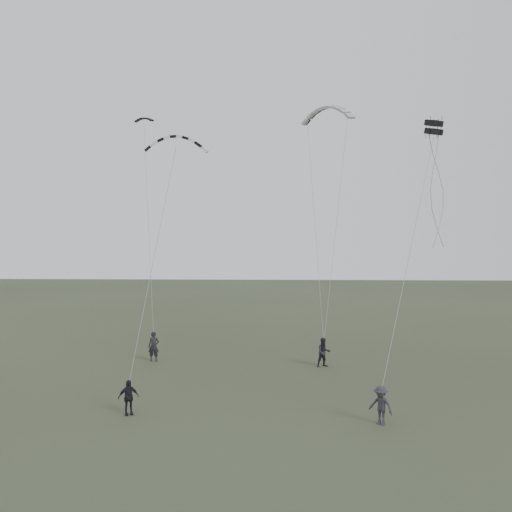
{
  "coord_description": "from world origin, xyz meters",
  "views": [
    {
      "loc": [
        2.21,
        -23.49,
        7.73
      ],
      "look_at": [
        1.15,
        4.85,
        6.74
      ],
      "focal_mm": 35.0,
      "sensor_mm": 36.0,
      "label": 1
    }
  ],
  "objects_px": {
    "flyer_center": "(128,397)",
    "kite_striped": "(176,136)",
    "flyer_left": "(154,346)",
    "flyer_right": "(324,352)",
    "kite_box": "(434,127)",
    "flyer_far": "(381,405)",
    "kite_dark_small": "(144,118)",
    "kite_pale_large": "(327,107)"
  },
  "relations": [
    {
      "from": "flyer_center",
      "to": "kite_striped",
      "type": "relative_size",
      "value": 0.46
    },
    {
      "from": "flyer_left",
      "to": "flyer_center",
      "type": "bearing_deg",
      "value": -86.38
    },
    {
      "from": "flyer_right",
      "to": "flyer_center",
      "type": "xyz_separation_m",
      "value": [
        -9.38,
        -8.56,
        -0.11
      ]
    },
    {
      "from": "flyer_left",
      "to": "flyer_right",
      "type": "height_order",
      "value": "flyer_left"
    },
    {
      "from": "flyer_right",
      "to": "flyer_left",
      "type": "bearing_deg",
      "value": 161.01
    },
    {
      "from": "kite_box",
      "to": "flyer_far",
      "type": "bearing_deg",
      "value": -154.23
    },
    {
      "from": "flyer_far",
      "to": "kite_dark_small",
      "type": "xyz_separation_m",
      "value": [
        -13.28,
        13.06,
        15.06
      ]
    },
    {
      "from": "flyer_right",
      "to": "kite_striped",
      "type": "height_order",
      "value": "kite_striped"
    },
    {
      "from": "flyer_center",
      "to": "flyer_far",
      "type": "bearing_deg",
      "value": -32.35
    },
    {
      "from": "flyer_right",
      "to": "kite_box",
      "type": "height_order",
      "value": "kite_box"
    },
    {
      "from": "kite_pale_large",
      "to": "kite_box",
      "type": "relative_size",
      "value": 5.38
    },
    {
      "from": "kite_dark_small",
      "to": "kite_striped",
      "type": "bearing_deg",
      "value": -49.9
    },
    {
      "from": "kite_striped",
      "to": "kite_pale_large",
      "type": "bearing_deg",
      "value": 39.19
    },
    {
      "from": "flyer_right",
      "to": "kite_pale_large",
      "type": "bearing_deg",
      "value": 69.2
    },
    {
      "from": "flyer_center",
      "to": "kite_dark_small",
      "type": "relative_size",
      "value": 1.19
    },
    {
      "from": "flyer_right",
      "to": "flyer_far",
      "type": "xyz_separation_m",
      "value": [
        1.45,
        -9.31,
        -0.07
      ]
    },
    {
      "from": "kite_dark_small",
      "to": "kite_pale_large",
      "type": "relative_size",
      "value": 0.33
    },
    {
      "from": "flyer_right",
      "to": "kite_pale_large",
      "type": "xyz_separation_m",
      "value": [
        0.81,
        6.57,
        16.36
      ]
    },
    {
      "from": "kite_box",
      "to": "kite_striped",
      "type": "bearing_deg",
      "value": 150.47
    },
    {
      "from": "flyer_far",
      "to": "kite_pale_large",
      "type": "distance_m",
      "value": 22.86
    },
    {
      "from": "flyer_right",
      "to": "kite_pale_large",
      "type": "relative_size",
      "value": 0.44
    },
    {
      "from": "kite_dark_small",
      "to": "kite_box",
      "type": "bearing_deg",
      "value": -7.57
    },
    {
      "from": "flyer_center",
      "to": "kite_striped",
      "type": "xyz_separation_m",
      "value": [
        1.18,
        5.06,
        12.38
      ]
    },
    {
      "from": "flyer_center",
      "to": "kite_dark_small",
      "type": "xyz_separation_m",
      "value": [
        -2.45,
        12.32,
        15.1
      ]
    },
    {
      "from": "flyer_right",
      "to": "flyer_far",
      "type": "height_order",
      "value": "flyer_right"
    },
    {
      "from": "kite_box",
      "to": "flyer_left",
      "type": "bearing_deg",
      "value": 134.42
    },
    {
      "from": "kite_dark_small",
      "to": "flyer_far",
      "type": "bearing_deg",
      "value": -31.03
    },
    {
      "from": "kite_pale_large",
      "to": "flyer_right",
      "type": "bearing_deg",
      "value": -66.0
    },
    {
      "from": "flyer_far",
      "to": "kite_striped",
      "type": "distance_m",
      "value": 16.7
    },
    {
      "from": "kite_box",
      "to": "flyer_right",
      "type": "bearing_deg",
      "value": 119.97
    },
    {
      "from": "flyer_left",
      "to": "kite_dark_small",
      "type": "bearing_deg",
      "value": 110.48
    },
    {
      "from": "flyer_far",
      "to": "kite_striped",
      "type": "xyz_separation_m",
      "value": [
        -9.64,
        5.8,
        12.34
      ]
    },
    {
      "from": "flyer_far",
      "to": "kite_box",
      "type": "xyz_separation_m",
      "value": [
        4.03,
        6.39,
        12.83
      ]
    },
    {
      "from": "flyer_left",
      "to": "kite_pale_large",
      "type": "distance_m",
      "value": 20.67
    },
    {
      "from": "flyer_left",
      "to": "flyer_center",
      "type": "relative_size",
      "value": 1.21
    },
    {
      "from": "kite_striped",
      "to": "kite_box",
      "type": "xyz_separation_m",
      "value": [
        13.67,
        0.59,
        0.49
      ]
    },
    {
      "from": "flyer_left",
      "to": "flyer_center",
      "type": "xyz_separation_m",
      "value": [
        1.2,
        -9.53,
        -0.16
      ]
    },
    {
      "from": "kite_pale_large",
      "to": "flyer_center",
      "type": "bearing_deg",
      "value": -92.93
    },
    {
      "from": "flyer_left",
      "to": "kite_pale_large",
      "type": "height_order",
      "value": "kite_pale_large"
    },
    {
      "from": "flyer_left",
      "to": "kite_box",
      "type": "xyz_separation_m",
      "value": [
        16.06,
        -3.88,
        12.71
      ]
    },
    {
      "from": "flyer_center",
      "to": "flyer_far",
      "type": "xyz_separation_m",
      "value": [
        10.83,
        -0.75,
        0.04
      ]
    },
    {
      "from": "flyer_center",
      "to": "kite_dark_small",
      "type": "height_order",
      "value": "kite_dark_small"
    }
  ]
}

